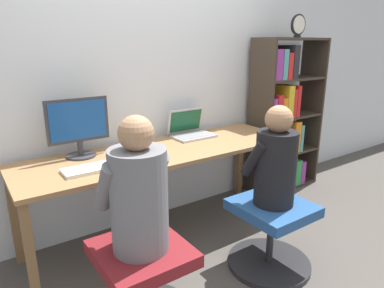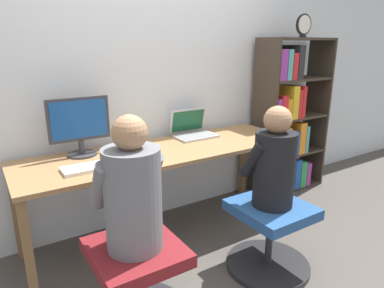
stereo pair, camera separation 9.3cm
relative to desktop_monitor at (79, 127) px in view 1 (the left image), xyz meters
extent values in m
plane|color=#4C4742|center=(0.57, -0.52, -0.94)|extent=(14.00, 14.00, 0.00)
cube|color=silver|center=(0.57, 0.21, 0.36)|extent=(10.00, 0.05, 2.60)
cube|color=olive|center=(0.57, -0.19, -0.23)|extent=(2.16, 0.67, 0.03)
cube|color=brown|center=(-0.47, -0.48, -0.59)|extent=(0.05, 0.05, 0.70)
cube|color=brown|center=(1.61, -0.48, -0.59)|extent=(0.05, 0.05, 0.70)
cube|color=brown|center=(-0.47, 0.10, -0.59)|extent=(0.05, 0.05, 0.70)
cube|color=brown|center=(1.61, 0.10, -0.59)|extent=(0.05, 0.05, 0.70)
cylinder|color=#333338|center=(0.00, 0.00, -0.20)|extent=(0.21, 0.21, 0.01)
cylinder|color=#333338|center=(0.00, 0.00, -0.15)|extent=(0.04, 0.04, 0.10)
cube|color=#333338|center=(0.00, 0.00, 0.05)|extent=(0.42, 0.02, 0.30)
cube|color=#19478C|center=(0.00, -0.01, 0.05)|extent=(0.38, 0.01, 0.26)
cube|color=#B7B7BC|center=(0.94, -0.04, -0.20)|extent=(0.35, 0.21, 0.02)
cube|color=gray|center=(0.94, -0.04, -0.19)|extent=(0.31, 0.17, 0.00)
cube|color=#B7B7BC|center=(0.94, 0.09, -0.09)|extent=(0.35, 0.05, 0.21)
cube|color=#144C2D|center=(0.94, 0.09, -0.09)|extent=(0.31, 0.04, 0.18)
cube|color=silver|center=(0.01, -0.31, -0.20)|extent=(0.43, 0.16, 0.02)
cube|color=#BAB8AD|center=(0.01, -0.31, -0.19)|extent=(0.40, 0.13, 0.00)
ellipsoid|color=#99999E|center=(0.31, -0.30, -0.19)|extent=(0.07, 0.10, 0.04)
cube|color=maroon|center=(0.00, -0.90, -0.50)|extent=(0.46, 0.48, 0.07)
cylinder|color=#262628|center=(0.96, -0.93, -0.92)|extent=(0.57, 0.57, 0.04)
cylinder|color=#262628|center=(0.96, -0.93, -0.72)|extent=(0.05, 0.05, 0.37)
cube|color=#234C84|center=(0.96, -0.93, -0.50)|extent=(0.46, 0.48, 0.07)
cylinder|color=slate|center=(0.00, -0.90, -0.20)|extent=(0.29, 0.29, 0.53)
sphere|color=#A87A56|center=(0.00, -0.90, 0.15)|extent=(0.17, 0.17, 0.17)
cylinder|color=slate|center=(-0.13, -0.82, -0.12)|extent=(0.08, 0.22, 0.29)
cylinder|color=slate|center=(0.14, -0.82, -0.12)|extent=(0.08, 0.22, 0.29)
cylinder|color=black|center=(0.96, -0.93, -0.22)|extent=(0.26, 0.26, 0.49)
sphere|color=#A87A56|center=(0.96, -0.93, 0.10)|extent=(0.17, 0.17, 0.17)
cylinder|color=black|center=(0.83, -0.86, -0.15)|extent=(0.07, 0.20, 0.27)
cylinder|color=black|center=(1.08, -0.86, -0.15)|extent=(0.07, 0.20, 0.27)
cube|color=#382D23|center=(1.74, -0.02, -0.17)|extent=(0.02, 0.32, 1.55)
cube|color=#382D23|center=(2.51, -0.02, -0.17)|extent=(0.02, 0.32, 1.55)
cube|color=#382D23|center=(2.12, -0.02, -0.93)|extent=(0.75, 0.31, 0.02)
cube|color=#382D23|center=(2.12, -0.02, -0.55)|extent=(0.75, 0.31, 0.02)
cube|color=#382D23|center=(2.12, -0.02, -0.17)|extent=(0.75, 0.31, 0.02)
cube|color=#382D23|center=(2.12, -0.02, 0.21)|extent=(0.75, 0.31, 0.02)
cube|color=#382D23|center=(2.12, -0.02, 0.60)|extent=(0.75, 0.31, 0.02)
cube|color=silver|center=(1.79, -0.07, -0.76)|extent=(0.07, 0.22, 0.31)
cube|color=#2D8C47|center=(1.86, -0.09, -0.80)|extent=(0.06, 0.18, 0.23)
cube|color=red|center=(1.93, -0.07, -0.77)|extent=(0.08, 0.22, 0.29)
cube|color=teal|center=(2.00, -0.08, -0.81)|extent=(0.05, 0.19, 0.22)
cube|color=#1E4C9E|center=(2.06, -0.06, -0.77)|extent=(0.05, 0.24, 0.30)
cube|color=#1E4C9E|center=(2.13, -0.06, -0.76)|extent=(0.08, 0.24, 0.31)
cube|color=#2D8C47|center=(2.22, -0.05, -0.78)|extent=(0.08, 0.25, 0.28)
cube|color=#8C338C|center=(2.30, -0.05, -0.79)|extent=(0.07, 0.25, 0.25)
cube|color=teal|center=(1.80, -0.08, -0.41)|extent=(0.08, 0.20, 0.26)
cube|color=#1E4C9E|center=(1.87, -0.06, -0.42)|extent=(0.06, 0.23, 0.23)
cube|color=orange|center=(1.94, -0.08, -0.39)|extent=(0.08, 0.19, 0.30)
cube|color=orange|center=(2.01, -0.06, -0.42)|extent=(0.06, 0.24, 0.23)
cube|color=#1E4C9E|center=(2.07, -0.08, -0.41)|extent=(0.06, 0.19, 0.25)
cube|color=orange|center=(2.15, -0.09, -0.37)|extent=(0.09, 0.18, 0.32)
cube|color=teal|center=(2.22, -0.05, -0.40)|extent=(0.04, 0.25, 0.28)
cube|color=#8C338C|center=(1.78, -0.09, -0.05)|extent=(0.05, 0.18, 0.21)
cube|color=red|center=(1.85, -0.04, -0.04)|extent=(0.07, 0.27, 0.24)
cube|color=orange|center=(1.92, -0.06, -0.05)|extent=(0.06, 0.23, 0.20)
cube|color=gold|center=(2.00, -0.07, 0.00)|extent=(0.08, 0.21, 0.32)
cube|color=red|center=(2.07, -0.08, -0.01)|extent=(0.05, 0.19, 0.28)
cube|color=red|center=(2.12, -0.07, 0.00)|extent=(0.05, 0.22, 0.31)
cube|color=#8C338C|center=(1.80, -0.07, 0.37)|extent=(0.09, 0.22, 0.28)
cube|color=teal|center=(1.88, -0.07, 0.36)|extent=(0.06, 0.21, 0.28)
cube|color=red|center=(1.95, -0.08, 0.35)|extent=(0.06, 0.19, 0.24)
cube|color=#262628|center=(2.03, -0.06, 0.38)|extent=(0.08, 0.24, 0.31)
cube|color=black|center=(2.07, -0.12, 0.62)|extent=(0.07, 0.03, 0.02)
cylinder|color=black|center=(2.07, -0.12, 0.72)|extent=(0.19, 0.02, 0.19)
cylinder|color=silver|center=(2.07, -0.13, 0.72)|extent=(0.16, 0.00, 0.16)
camera|label=1|loc=(-0.67, -2.32, 0.55)|focal=32.00mm
camera|label=2|loc=(-0.59, -2.37, 0.55)|focal=32.00mm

